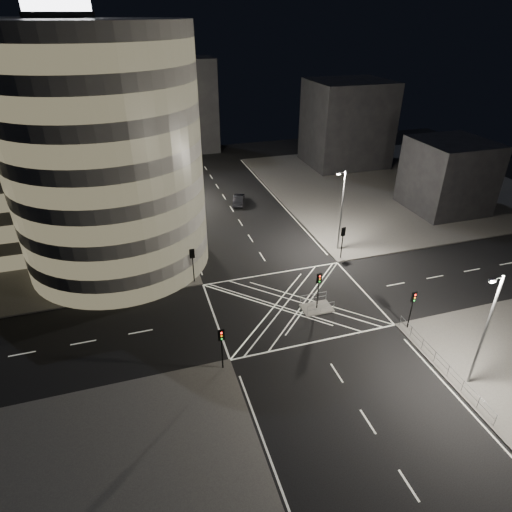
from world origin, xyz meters
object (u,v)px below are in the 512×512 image
object	(u,v)px
traffic_signal_island	(319,284)
street_lamp_right_near	(485,328)
street_lamp_left_far	(160,169)
street_lamp_right_far	(341,208)
street_lamp_left_near	(177,218)
traffic_signal_nl	(222,342)
sedan	(239,199)
central_island	(317,308)
traffic_signal_fl	(193,259)
traffic_signal_nr	(413,303)
traffic_signal_fr	(343,237)

from	to	relation	value
traffic_signal_island	street_lamp_right_near	bearing A→B (deg)	-59.25
street_lamp_left_far	street_lamp_right_far	distance (m)	28.23
street_lamp_left_near	street_lamp_left_far	size ratio (longest dim) A/B	1.00
street_lamp_right_far	traffic_signal_nl	bearing A→B (deg)	-139.09
street_lamp_left_far	sedan	bearing A→B (deg)	-17.52
street_lamp_left_near	sedan	size ratio (longest dim) A/B	2.24
central_island	traffic_signal_fl	distance (m)	13.91
traffic_signal_nl	sedan	distance (m)	34.97
street_lamp_left_far	sedan	xyz separation A→B (m)	(10.94, -3.45, -4.80)
traffic_signal_nl	sedan	world-z (taller)	traffic_signal_nl
central_island	traffic_signal_island	size ratio (longest dim) A/B	0.75
street_lamp_right_near	traffic_signal_fl	bearing A→B (deg)	131.24
street_lamp_left_far	sedan	distance (m)	12.43
traffic_signal_fl	street_lamp_left_far	xyz separation A→B (m)	(-0.64, 23.20, 2.63)
traffic_signal_nr	sedan	size ratio (longest dim) A/B	0.90
central_island	sedan	world-z (taller)	sedan
street_lamp_left_near	street_lamp_right_far	world-z (taller)	same
street_lamp_left_near	sedan	xyz separation A→B (m)	(10.94, 14.55, -4.80)
traffic_signal_island	street_lamp_right_near	world-z (taller)	street_lamp_right_near
traffic_signal_nl	street_lamp_left_near	size ratio (longest dim) A/B	0.40
traffic_signal_nl	traffic_signal_island	bearing A→B (deg)	26.14
traffic_signal_nl	street_lamp_right_near	size ratio (longest dim) A/B	0.40
traffic_signal_nl	street_lamp_right_far	xyz separation A→B (m)	(18.24, 15.80, 2.63)
traffic_signal_fl	traffic_signal_nr	bearing A→B (deg)	-37.69
street_lamp_left_near	street_lamp_left_far	xyz separation A→B (m)	(0.00, 18.00, 0.00)
street_lamp_left_near	sedan	world-z (taller)	street_lamp_left_near
traffic_signal_fr	street_lamp_right_far	world-z (taller)	street_lamp_right_far
traffic_signal_fl	street_lamp_left_near	size ratio (longest dim) A/B	0.40
street_lamp_left_far	central_island	bearing A→B (deg)	-70.05
central_island	traffic_signal_fr	xyz separation A→B (m)	(6.80, 8.30, 2.84)
central_island	sedan	xyz separation A→B (m)	(-0.50, 28.05, 0.66)
traffic_signal_nl	street_lamp_right_near	bearing A→B (deg)	-21.55
traffic_signal_fr	traffic_signal_nr	world-z (taller)	same
traffic_signal_fl	traffic_signal_fr	bearing A→B (deg)	0.00
street_lamp_right_near	street_lamp_left_near	bearing A→B (deg)	125.97
traffic_signal_fl	sedan	distance (m)	22.38
traffic_signal_fl	traffic_signal_nr	distance (m)	22.24
traffic_signal_fl	street_lamp_left_near	bearing A→B (deg)	96.97
traffic_signal_fl	traffic_signal_fr	distance (m)	17.60
traffic_signal_fl	traffic_signal_fr	xyz separation A→B (m)	(17.60, 0.00, 0.00)
central_island	traffic_signal_fl	xyz separation A→B (m)	(-10.80, 8.30, 2.84)
traffic_signal_nr	street_lamp_right_far	xyz separation A→B (m)	(0.64, 15.80, 2.63)
central_island	street_lamp_left_far	xyz separation A→B (m)	(-11.44, 31.50, 5.47)
central_island	traffic_signal_nl	bearing A→B (deg)	-153.86
central_island	traffic_signal_nr	size ratio (longest dim) A/B	0.75
street_lamp_right_far	sedan	xyz separation A→B (m)	(-7.94, 17.55, -4.80)
traffic_signal_nr	street_lamp_right_near	xyz separation A→B (m)	(0.64, -7.20, 2.63)
traffic_signal_fl	traffic_signal_nr	world-z (taller)	same
sedan	traffic_signal_nl	bearing A→B (deg)	91.92
traffic_signal_island	traffic_signal_fl	bearing A→B (deg)	142.46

